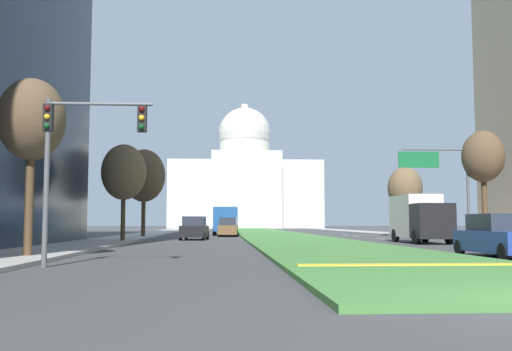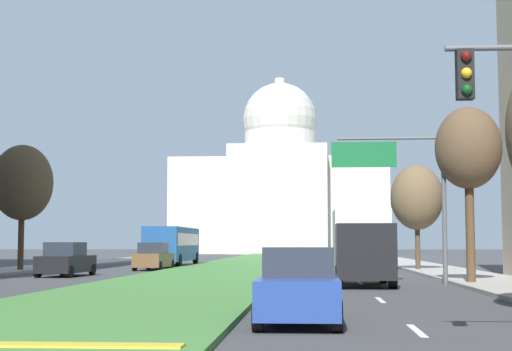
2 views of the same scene
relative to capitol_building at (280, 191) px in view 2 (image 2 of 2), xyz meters
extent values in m
plane|color=#3D3D3F|center=(0.00, -64.85, -10.68)|extent=(289.09, 289.09, 0.00)
cube|color=#427A38|center=(0.00, -71.42, -10.61)|extent=(7.62, 118.27, 0.14)
cube|color=silver|center=(7.62, -118.81, -10.67)|extent=(0.16, 2.40, 0.01)
cube|color=silver|center=(7.62, -110.09, -10.67)|extent=(0.16, 2.40, 0.01)
cube|color=silver|center=(7.62, -99.66, -10.67)|extent=(0.16, 2.40, 0.01)
cube|color=silver|center=(7.62, -91.98, -10.67)|extent=(0.16, 2.40, 0.01)
cube|color=silver|center=(7.62, -82.97, -10.67)|extent=(0.16, 2.40, 0.01)
cube|color=silver|center=(7.62, -78.21, -10.67)|extent=(0.16, 2.40, 0.01)
cube|color=#9E9991|center=(-13.43, -77.99, -10.60)|extent=(4.00, 118.27, 0.15)
cube|color=#9E9991|center=(13.43, -77.99, -10.60)|extent=(4.00, 118.27, 0.15)
cube|color=beige|center=(0.00, 0.86, -2.79)|extent=(35.89, 18.98, 15.78)
cube|color=beige|center=(0.00, -10.63, -2.00)|extent=(15.79, 4.00, 17.36)
cylinder|color=beige|center=(0.00, 0.86, 7.66)|extent=(12.24, 12.24, 5.12)
sphere|color=beige|center=(0.00, 0.86, 12.46)|extent=(12.79, 12.79, 12.79)
cylinder|color=beige|center=(0.00, 0.86, 18.22)|extent=(1.80, 1.80, 3.00)
cube|color=black|center=(8.05, -122.22, -6.08)|extent=(0.28, 0.24, 0.84)
sphere|color=#510F0F|center=(8.05, -122.36, -5.80)|extent=(0.18, 0.18, 0.18)
sphere|color=#F2A51E|center=(8.05, -122.36, -6.08)|extent=(0.18, 0.18, 0.18)
sphere|color=#0F4219|center=(8.05, -122.36, -6.36)|extent=(0.18, 0.18, 0.18)
cylinder|color=#515456|center=(11.13, -101.14, -7.43)|extent=(0.20, 0.20, 6.50)
cylinder|color=#515456|center=(8.87, -101.14, -4.38)|extent=(4.52, 0.12, 0.12)
cube|color=#146033|center=(7.74, -101.19, -5.08)|extent=(2.80, 0.08, 1.10)
cylinder|color=#4C3823|center=(12.17, -101.30, -8.20)|extent=(0.38, 0.38, 4.96)
ellipsoid|color=brown|center=(12.17, -101.30, -4.83)|extent=(2.81, 2.81, 3.52)
cylinder|color=#4C3823|center=(-12.51, -87.45, -8.50)|extent=(0.36, 0.36, 4.36)
ellipsoid|color=brown|center=(-12.51, -87.45, -5.14)|extent=(3.77, 3.77, 4.72)
cylinder|color=#4C3823|center=(12.15, -84.59, -8.85)|extent=(0.31, 0.31, 3.64)
ellipsoid|color=brown|center=(12.15, -84.59, -6.00)|extent=(3.32, 3.32, 4.15)
cube|color=navy|center=(5.18, -117.42, -10.05)|extent=(1.76, 4.69, 0.81)
cube|color=#282D38|center=(5.18, -117.23, -9.31)|extent=(1.55, 2.25, 0.67)
cylinder|color=black|center=(5.98, -119.32, -10.36)|extent=(0.22, 0.64, 0.64)
cylinder|color=black|center=(4.38, -119.32, -10.36)|extent=(0.22, 0.64, 0.64)
cylinder|color=black|center=(5.98, -115.52, -10.36)|extent=(0.22, 0.64, 0.64)
cylinder|color=black|center=(4.38, -115.52, -10.36)|extent=(0.22, 0.64, 0.64)
cube|color=black|center=(-7.68, -93.61, -10.01)|extent=(2.15, 4.43, 0.88)
cube|color=#282D38|center=(-7.69, -93.79, -9.21)|extent=(1.79, 2.17, 0.72)
cylinder|color=black|center=(-8.44, -91.85, -10.36)|extent=(0.26, 0.65, 0.64)
cylinder|color=black|center=(-6.71, -91.96, -10.36)|extent=(0.26, 0.65, 0.64)
cylinder|color=black|center=(-8.65, -95.26, -10.36)|extent=(0.26, 0.65, 0.64)
cylinder|color=black|center=(-6.93, -95.37, -10.36)|extent=(0.26, 0.65, 0.64)
cube|color=brown|center=(-4.92, -83.72, -10.02)|extent=(2.02, 4.38, 0.88)
cube|color=#282D38|center=(-4.93, -83.89, -9.22)|extent=(1.68, 2.14, 0.72)
cylinder|color=black|center=(-5.64, -81.99, -10.36)|extent=(0.26, 0.65, 0.64)
cylinder|color=black|center=(-4.02, -82.08, -10.36)|extent=(0.26, 0.65, 0.64)
cylinder|color=black|center=(-5.83, -85.37, -10.36)|extent=(0.26, 0.65, 0.64)
cylinder|color=black|center=(-4.21, -85.46, -10.36)|extent=(0.26, 0.65, 0.64)
cube|color=black|center=(7.58, -103.88, -9.23)|extent=(2.30, 2.00, 2.20)
cube|color=silver|center=(7.58, -100.68, -8.88)|extent=(2.30, 4.40, 2.80)
cylinder|color=black|center=(8.63, -103.88, -10.23)|extent=(0.30, 0.90, 0.90)
cylinder|color=black|center=(6.53, -103.88, -10.23)|extent=(0.30, 0.90, 0.90)
cylinder|color=black|center=(8.63, -99.58, -10.23)|extent=(0.30, 0.90, 0.90)
cylinder|color=black|center=(6.53, -99.58, -10.23)|extent=(0.30, 0.90, 0.90)
cube|color=#1E4C8C|center=(-5.18, -75.28, -8.98)|extent=(2.50, 11.00, 2.50)
cube|color=#232833|center=(-5.18, -75.28, -8.63)|extent=(2.52, 10.12, 0.90)
cylinder|color=black|center=(-6.33, -70.98, -10.18)|extent=(0.32, 1.00, 1.00)
cylinder|color=black|center=(-4.03, -70.98, -10.18)|extent=(0.32, 1.00, 1.00)
cylinder|color=black|center=(-6.33, -79.18, -10.18)|extent=(0.32, 1.00, 1.00)
cylinder|color=black|center=(-4.03, -79.18, -10.18)|extent=(0.32, 1.00, 1.00)
camera|label=1|loc=(-5.56, -139.15, -9.31)|focal=40.39mm
camera|label=2|loc=(5.49, -135.48, -8.88)|focal=55.63mm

